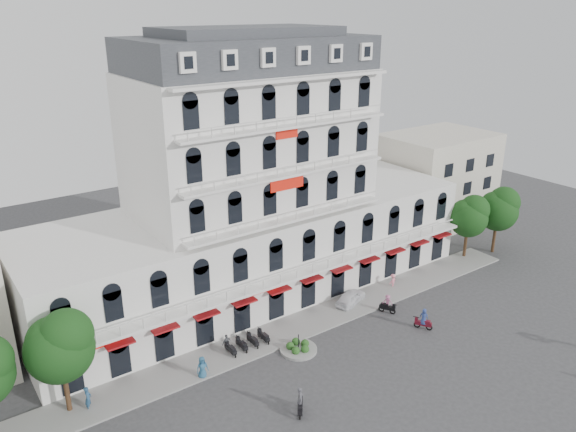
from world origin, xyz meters
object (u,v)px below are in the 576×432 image
(parked_car, at_px, (351,297))
(rider_center, at_px, (387,304))
(rider_west, at_px, (300,402))
(rider_east, at_px, (424,319))

(parked_car, distance_m, rider_center, 3.75)
(rider_west, bearing_deg, parked_car, -15.64)
(parked_car, xyz_separation_m, rider_west, (-13.53, -9.87, 0.37))
(parked_car, height_order, rider_east, rider_east)
(rider_east, distance_m, rider_center, 4.00)
(parked_car, xyz_separation_m, rider_center, (1.67, -3.35, 0.31))
(parked_car, xyz_separation_m, rider_east, (2.30, -7.30, 0.33))
(rider_center, bearing_deg, rider_west, -95.28)
(parked_car, distance_m, rider_east, 7.66)
(parked_car, height_order, rider_center, rider_center)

